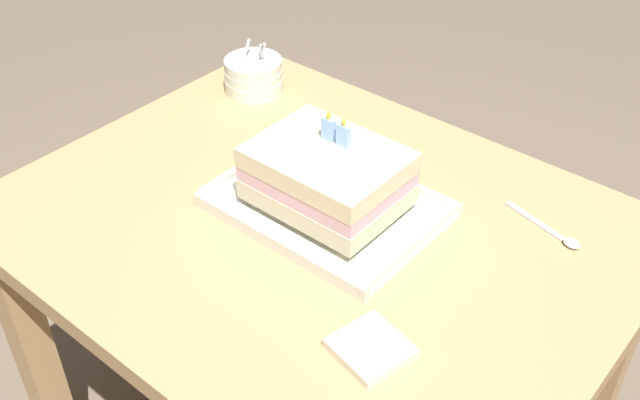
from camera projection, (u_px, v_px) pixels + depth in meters
dining_table at (315, 268)px, 1.28m from camera, size 0.98×0.77×0.69m
foil_tray at (325, 206)px, 1.23m from camera, size 0.35×0.26×0.02m
birthday_cake at (325, 174)px, 1.20m from camera, size 0.23×0.18×0.14m
bowl_stack at (254, 75)px, 1.53m from camera, size 0.12×0.12×0.11m
serving_spoon_near_tray at (558, 235)px, 1.18m from camera, size 0.15×0.05×0.01m
napkin_pile at (371, 348)px, 0.99m from camera, size 0.11×0.11×0.01m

